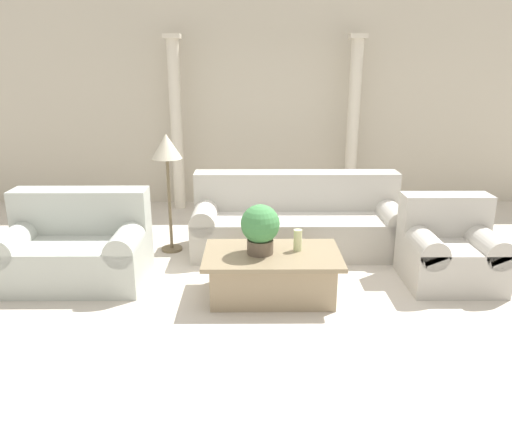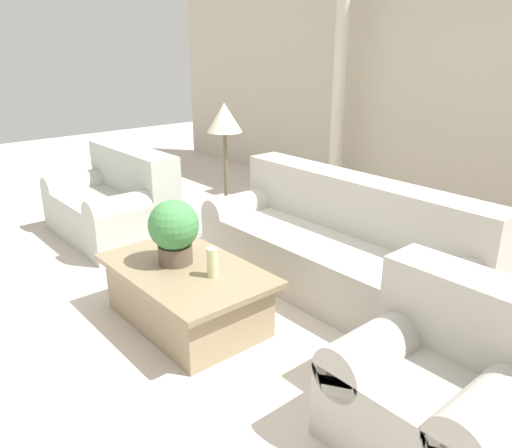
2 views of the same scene
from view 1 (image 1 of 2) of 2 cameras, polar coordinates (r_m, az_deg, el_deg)
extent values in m
plane|color=beige|center=(5.04, 2.09, -6.59)|extent=(16.00, 16.00, 0.00)
cube|color=beige|center=(7.71, 1.23, 14.18)|extent=(10.00, 0.06, 3.20)
cube|color=#B7B2A8|center=(5.79, 4.73, -1.04)|extent=(2.39, 0.89, 0.44)
cube|color=#B7B2A8|center=(5.94, 4.60, 3.88)|extent=(2.39, 0.31, 0.44)
cylinder|color=#B7B2A8|center=(5.72, -5.82, 1.11)|extent=(0.28, 0.89, 0.28)
cylinder|color=#B7B2A8|center=(5.91, 15.06, 1.12)|extent=(0.28, 0.89, 0.28)
cube|color=#B4B9AF|center=(5.28, -19.87, -3.97)|extent=(1.37, 0.89, 0.44)
cube|color=#B4B9AF|center=(5.40, -19.37, 1.51)|extent=(1.37, 0.31, 0.44)
cylinder|color=#B4B9AF|center=(5.41, -25.55, -1.57)|extent=(0.28, 0.89, 0.28)
cylinder|color=#B4B9AF|center=(5.04, -14.31, -1.66)|extent=(0.28, 0.89, 0.28)
cube|color=#998466|center=(4.68, 1.84, -5.99)|extent=(1.11, 0.69, 0.39)
cube|color=#897759|center=(4.60, 1.86, -3.56)|extent=(1.26, 0.78, 0.04)
cylinder|color=brown|center=(4.56, 0.48, -2.58)|extent=(0.24, 0.24, 0.13)
sphere|color=#428447|center=(4.49, 0.49, 0.01)|extent=(0.35, 0.35, 0.35)
cylinder|color=beige|center=(4.63, 4.79, -1.85)|extent=(0.08, 0.08, 0.20)
cylinder|color=brown|center=(5.95, -9.58, -2.80)|extent=(0.24, 0.24, 0.03)
cylinder|color=brown|center=(5.78, -9.85, 2.24)|extent=(0.04, 0.04, 1.05)
cone|color=beige|center=(5.64, -10.21, 8.74)|extent=(0.34, 0.34, 0.27)
cylinder|color=beige|center=(7.46, -9.08, 10.87)|extent=(0.17, 0.17, 2.42)
cube|color=beige|center=(7.42, -9.57, 20.42)|extent=(0.24, 0.24, 0.06)
cylinder|color=beige|center=(7.53, 11.00, 10.82)|extent=(0.17, 0.17, 2.42)
cube|color=beige|center=(7.49, 11.59, 20.29)|extent=(0.24, 0.24, 0.06)
cube|color=#B7B2A8|center=(5.29, 21.27, -4.13)|extent=(0.88, 0.80, 0.43)
cube|color=#B7B2A8|center=(5.39, 20.79, 1.07)|extent=(0.88, 0.28, 0.41)
cylinder|color=#B7B2A8|center=(5.11, 18.41, -2.04)|extent=(0.28, 0.80, 0.28)
cylinder|color=#B7B2A8|center=(5.34, 24.50, -1.94)|extent=(0.28, 0.80, 0.28)
camera|label=2|loc=(3.90, 48.26, 9.39)|focal=35.00mm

